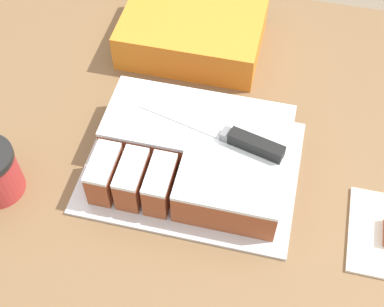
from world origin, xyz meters
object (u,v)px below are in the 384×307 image
(cake_board, at_px, (192,167))
(storage_box, at_px, (193,32))
(cake, at_px, (195,152))
(knife, at_px, (241,140))

(cake_board, relative_size, storage_box, 1.31)
(cake_board, distance_m, storage_box, 0.31)
(cake, bearing_deg, knife, 7.21)
(storage_box, bearing_deg, knife, -63.00)
(storage_box, bearing_deg, cake, -76.07)
(cake, distance_m, knife, 0.09)
(cake_board, height_order, cake, cake)
(cake, relative_size, storage_box, 1.13)
(cake, distance_m, storage_box, 0.30)
(cake, relative_size, knife, 1.23)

